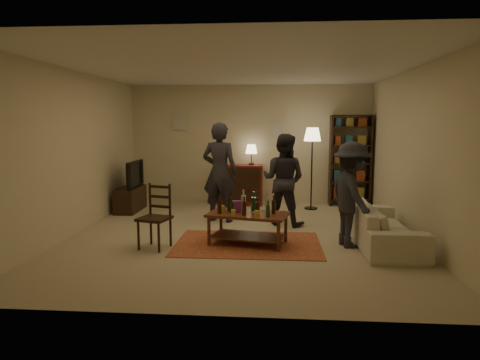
# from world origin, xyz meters

# --- Properties ---
(floor) EXTENTS (6.00, 6.00, 0.00)m
(floor) POSITION_xyz_m (0.00, 0.00, 0.00)
(floor) COLOR #C6B793
(floor) RESTS_ON ground
(room_shell) EXTENTS (6.00, 6.00, 6.00)m
(room_shell) POSITION_xyz_m (-0.65, 2.98, 1.81)
(room_shell) COLOR beige
(room_shell) RESTS_ON ground
(rug) EXTENTS (2.20, 1.50, 0.01)m
(rug) POSITION_xyz_m (0.17, -0.53, 0.01)
(rug) COLOR maroon
(rug) RESTS_ON ground
(coffee_table) EXTENTS (1.30, 0.90, 0.82)m
(coffee_table) POSITION_xyz_m (0.16, -0.52, 0.42)
(coffee_table) COLOR brown
(coffee_table) RESTS_ON ground
(dining_chair) EXTENTS (0.51, 0.51, 0.96)m
(dining_chair) POSITION_xyz_m (-1.17, -0.78, 0.51)
(dining_chair) COLOR black
(dining_chair) RESTS_ON ground
(tv_stand) EXTENTS (0.40, 1.00, 1.06)m
(tv_stand) POSITION_xyz_m (-2.44, 1.80, 0.38)
(tv_stand) COLOR black
(tv_stand) RESTS_ON ground
(dresser) EXTENTS (1.00, 0.50, 1.36)m
(dresser) POSITION_xyz_m (-0.19, 2.71, 0.48)
(dresser) COLOR maroon
(dresser) RESTS_ON ground
(bookshelf) EXTENTS (0.90, 0.34, 2.02)m
(bookshelf) POSITION_xyz_m (2.25, 2.78, 1.03)
(bookshelf) COLOR black
(bookshelf) RESTS_ON ground
(floor_lamp) EXTENTS (0.36, 0.36, 1.74)m
(floor_lamp) POSITION_xyz_m (1.36, 2.29, 1.48)
(floor_lamp) COLOR black
(floor_lamp) RESTS_ON ground
(sofa) EXTENTS (0.81, 2.08, 0.61)m
(sofa) POSITION_xyz_m (2.20, -0.40, 0.30)
(sofa) COLOR beige
(sofa) RESTS_ON ground
(person_left) EXTENTS (0.76, 0.59, 1.86)m
(person_left) POSITION_xyz_m (-0.45, 0.99, 0.93)
(person_left) COLOR #28272F
(person_left) RESTS_ON ground
(person_right) EXTENTS (0.98, 0.88, 1.65)m
(person_right) POSITION_xyz_m (0.73, 0.82, 0.83)
(person_right) COLOR #292830
(person_right) RESTS_ON ground
(person_by_sofa) EXTENTS (0.82, 1.13, 1.57)m
(person_by_sofa) POSITION_xyz_m (1.70, -0.50, 0.79)
(person_by_sofa) COLOR #2A2A32
(person_by_sofa) RESTS_ON ground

